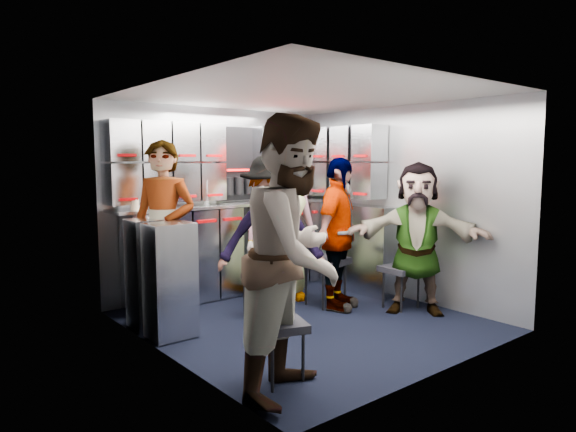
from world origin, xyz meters
TOP-DOWN VIEW (x-y plane):
  - floor at (0.00, 0.00)m, footprint 3.00×3.00m
  - wall_back at (0.00, 1.50)m, footprint 2.80×0.04m
  - wall_left at (-1.40, 0.00)m, footprint 0.04×3.00m
  - wall_right at (1.40, 0.00)m, footprint 0.04×3.00m
  - ceiling at (0.00, 0.00)m, footprint 2.80×3.00m
  - cart_bank_back at (0.00, 1.29)m, footprint 2.68×0.38m
  - cart_bank_left at (-1.19, 0.56)m, footprint 0.38×0.76m
  - counter at (0.00, 1.29)m, footprint 2.68×0.42m
  - locker_bank_back at (0.00, 1.35)m, footprint 2.68×0.28m
  - locker_bank_right at (1.25, 0.70)m, footprint 0.28×1.00m
  - right_cabinet at (1.25, 0.60)m, footprint 0.28×1.20m
  - coffee_niche at (0.18, 1.41)m, footprint 0.46×0.16m
  - red_latch_strip at (0.00, 1.09)m, footprint 2.60×0.02m
  - jump_seat_near_left at (-1.02, -0.89)m, footprint 0.45×0.44m
  - jump_seat_mid_left at (-0.22, 0.40)m, footprint 0.43×0.42m
  - jump_seat_center at (0.32, 0.95)m, footprint 0.40×0.38m
  - jump_seat_mid_right at (0.52, 0.28)m, footprint 0.50×0.48m
  - jump_seat_near_right at (1.05, -0.29)m, footprint 0.38×0.36m
  - attendant_standing at (-1.05, 0.77)m, footprint 0.69×0.74m
  - attendant_arc_a at (-1.02, -1.07)m, footprint 1.09×1.00m
  - attendant_arc_b at (-0.22, 0.22)m, footprint 1.16×1.03m
  - attendant_arc_c at (0.32, 0.77)m, footprint 0.95×0.75m
  - attendant_arc_d at (0.52, 0.10)m, footprint 0.98×0.74m
  - attendant_arc_e at (1.05, -0.47)m, footprint 1.20×1.37m
  - bottle_left at (-0.92, 1.24)m, footprint 0.07×0.07m
  - bottle_mid at (-0.33, 1.24)m, footprint 0.06×0.06m
  - bottle_right at (0.42, 1.24)m, footprint 0.07×0.07m
  - cup_left at (-1.13, 1.23)m, footprint 0.08×0.08m
  - cup_right at (0.71, 1.23)m, footprint 0.08×0.08m

SIDE VIEW (x-z plane):
  - floor at x=0.00m, z-range 0.00..0.00m
  - jump_seat_mid_left at x=-0.22m, z-range 0.15..0.55m
  - jump_seat_near_left at x=-1.02m, z-range 0.16..0.59m
  - jump_seat_center at x=0.32m, z-range 0.16..0.59m
  - jump_seat_near_right at x=1.05m, z-range 0.17..0.60m
  - jump_seat_mid_right at x=0.52m, z-range 0.19..0.69m
  - cart_bank_back at x=0.00m, z-range 0.00..0.99m
  - cart_bank_left at x=-1.19m, z-range 0.00..0.99m
  - right_cabinet at x=1.25m, z-range 0.00..1.00m
  - attendant_arc_e at x=1.05m, z-range 0.00..1.50m
  - attendant_arc_d at x=0.52m, z-range 0.00..1.54m
  - attendant_arc_b at x=-0.22m, z-range 0.00..1.56m
  - attendant_standing at x=-1.05m, z-range 0.00..1.70m
  - attendant_arc_c at x=0.32m, z-range 0.00..1.70m
  - red_latch_strip at x=0.00m, z-range 0.86..0.90m
  - attendant_arc_a at x=-1.02m, z-range 0.00..1.80m
  - counter at x=0.00m, z-range 1.00..1.03m
  - wall_back at x=0.00m, z-range 0.00..2.10m
  - wall_left at x=-1.40m, z-range 0.00..2.10m
  - wall_right at x=1.40m, z-range 0.00..2.10m
  - cup_right at x=0.71m, z-range 1.03..1.13m
  - cup_left at x=-1.13m, z-range 1.03..1.14m
  - bottle_right at x=0.42m, z-range 1.03..1.29m
  - bottle_left at x=-0.92m, z-range 1.03..1.30m
  - bottle_mid at x=-0.33m, z-range 1.03..1.30m
  - coffee_niche at x=0.18m, z-range 1.05..1.89m
  - locker_bank_back at x=0.00m, z-range 1.08..1.90m
  - locker_bank_right at x=1.25m, z-range 1.08..1.90m
  - ceiling at x=0.00m, z-range 2.09..2.11m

